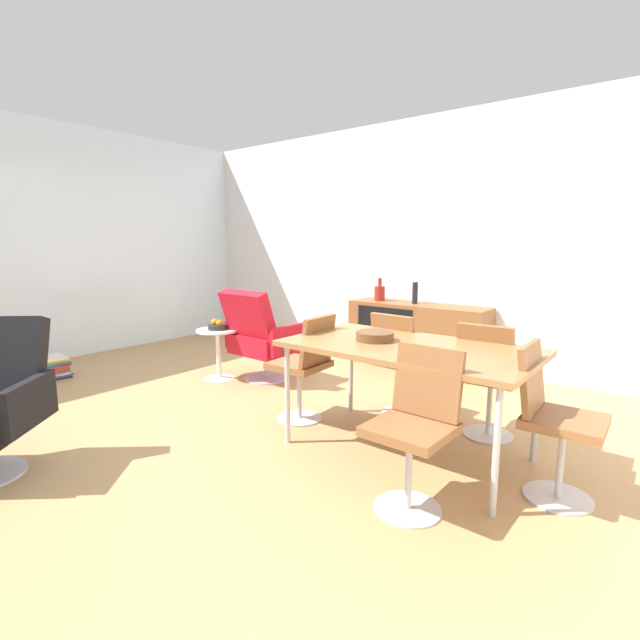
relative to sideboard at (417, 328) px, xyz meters
The scene contains 17 objects.
ground_plane 2.37m from the sideboard, 99.65° to the right, with size 8.32×8.32×0.00m, color tan.
wall_back 1.08m from the sideboard, 142.30° to the left, with size 6.80×0.12×2.80m, color white.
wall_window_left 4.37m from the sideboard, 147.38° to the right, with size 0.12×5.60×2.80m, color silver.
sideboard is the anchor object (origin of this frame).
vase_cobalt 0.40m from the sideboard, behind, with size 0.06×0.06×0.24m.
vase_sculptural_dark 0.62m from the sideboard, behind, with size 0.13×0.13×0.27m.
dining_table 2.29m from the sideboard, 64.73° to the right, with size 1.60×0.90×0.74m.
wooden_bowl_on_table 2.22m from the sideboard, 70.75° to the right, with size 0.26×0.26×0.06m, color brown.
dining_chair_back_right 2.00m from the sideboard, 48.59° to the right, with size 0.41×0.43×0.86m.
dining_chair_front_right 2.93m from the sideboard, 63.19° to the right, with size 0.41×0.43×0.86m.
dining_chair_near_window 2.06m from the sideboard, 87.68° to the right, with size 0.45×0.42×0.86m.
dining_chair_far_end 2.78m from the sideboard, 47.93° to the right, with size 0.44×0.41×0.86m.
dining_chair_back_left 1.62m from the sideboard, 67.63° to the right, with size 0.43×0.45×0.86m.
lounge_chair_red 1.79m from the sideboard, 123.52° to the right, with size 0.74×0.67×0.95m.
side_table_round 2.21m from the sideboard, 128.71° to the right, with size 0.44×0.44×0.52m.
fruit_bowl 2.22m from the sideboard, 128.69° to the right, with size 0.20×0.20×0.11m.
magazine_stack 3.98m from the sideboard, 134.20° to the right, with size 0.33×0.39×0.23m.
Camera 1 is at (2.77, -2.45, 1.40)m, focal length 26.10 mm.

